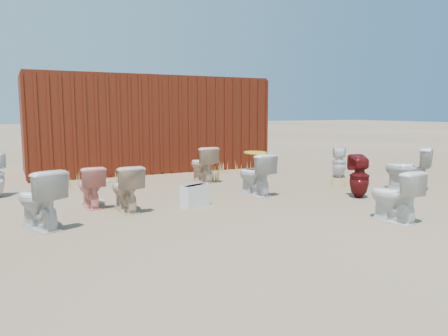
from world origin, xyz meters
name	(u,v)px	position (x,y,z in m)	size (l,w,h in m)	color
ground	(240,206)	(0.00, 0.00, 0.00)	(100.00, 100.00, 0.00)	brown
shipping_container	(146,124)	(0.00, 5.20, 1.20)	(6.00, 2.40, 2.40)	#4C190C
toilet_front_a	(39,199)	(-3.03, -0.06, 0.40)	(0.44, 0.78, 0.79)	silver
toilet_front_pink	(91,187)	(-2.20, 0.97, 0.34)	(0.38, 0.66, 0.67)	pink
toilet_front_c	(394,196)	(1.42, -1.86, 0.37)	(0.41, 0.72, 0.73)	white
toilet_front_maroon	(359,176)	(2.20, -0.37, 0.38)	(0.35, 0.35, 0.77)	#590F10
toilet_front_e	(407,169)	(3.60, -0.20, 0.42)	(0.47, 0.83, 0.84)	silver
toilet_back_beige_left	(126,188)	(-1.77, 0.45, 0.36)	(0.40, 0.70, 0.72)	beige
toilet_back_beige_right	(202,164)	(0.43, 2.50, 0.39)	(0.43, 0.76, 0.77)	beige
toilet_back_yellowlid	(255,174)	(0.68, 0.68, 0.39)	(0.43, 0.76, 0.77)	silver
toilet_back_e	(339,162)	(3.50, 1.63, 0.35)	(0.32, 0.33, 0.71)	silver
yellow_lid	(255,153)	(0.68, 0.68, 0.78)	(0.39, 0.49, 0.03)	gold
loose_tank	(195,196)	(-0.68, 0.29, 0.17)	(0.50, 0.20, 0.35)	silver
loose_lid_near	(93,201)	(-2.09, 1.38, 0.01)	(0.38, 0.49, 0.02)	#C0B18B
loose_lid_far	(100,181)	(-1.58, 3.50, 0.01)	(0.36, 0.47, 0.02)	beige
weed_clump_a	(73,180)	(-2.20, 3.06, 0.15)	(0.36, 0.36, 0.31)	#AF9646
weed_clump_b	(214,175)	(0.67, 2.42, 0.15)	(0.32, 0.32, 0.30)	#AF9646
weed_clump_c	(241,168)	(1.74, 3.12, 0.15)	(0.36, 0.36, 0.30)	#AF9646
weed_clump_d	(121,175)	(-1.12, 3.45, 0.12)	(0.30, 0.30, 0.24)	#AF9646
weed_clump_e	(220,167)	(1.36, 3.50, 0.15)	(0.34, 0.34, 0.30)	#AF9646
weed_clump_f	(340,182)	(2.62, 0.59, 0.11)	(0.28, 0.28, 0.23)	#AF9646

